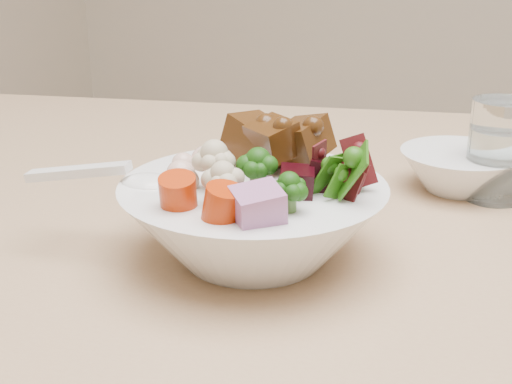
# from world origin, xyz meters

# --- Properties ---
(food_bowl) EXTENTS (0.23, 0.23, 0.12)m
(food_bowl) POSITION_xyz_m (-0.30, -0.09, 0.87)
(food_bowl) COLOR white
(food_bowl) RESTS_ON dining_table
(soup_spoon) EXTENTS (0.14, 0.05, 0.03)m
(soup_spoon) POSITION_xyz_m (-0.40, -0.12, 0.90)
(soup_spoon) COLOR white
(soup_spoon) RESTS_ON food_bowl
(water_glass) EXTENTS (0.06, 0.06, 0.11)m
(water_glass) POSITION_xyz_m (-0.11, 0.13, 0.88)
(water_glass) COLOR white
(water_glass) RESTS_ON dining_table
(side_bowl) EXTENTS (0.13, 0.13, 0.04)m
(side_bowl) POSITION_xyz_m (-0.15, 0.15, 0.86)
(side_bowl) COLOR white
(side_bowl) RESTS_ON dining_table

